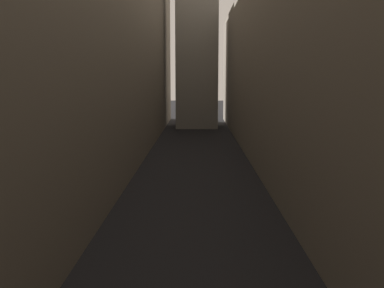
% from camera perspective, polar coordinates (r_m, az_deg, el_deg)
% --- Properties ---
extents(ground_plane, '(264.00, 264.00, 0.00)m').
position_cam_1_polar(ground_plane, '(37.82, 0.48, -4.56)').
color(ground_plane, black).
extents(building_block_left, '(13.88, 108.00, 24.20)m').
position_cam_1_polar(building_block_left, '(40.98, -17.64, 13.09)').
color(building_block_left, '#756B5B').
rests_on(building_block_left, ground).
extents(building_block_right, '(10.99, 108.00, 19.64)m').
position_cam_1_polar(building_block_right, '(40.34, 16.58, 9.97)').
color(building_block_right, gray).
rests_on(building_block_right, ground).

